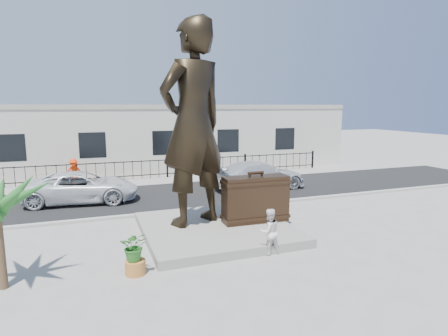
% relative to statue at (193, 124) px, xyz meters
% --- Properties ---
extents(ground, '(100.00, 100.00, 0.00)m').
position_rel_statue_xyz_m(ground, '(1.18, -1.99, -3.97)').
color(ground, '#9E9991').
rests_on(ground, ground).
extents(street, '(40.00, 7.00, 0.01)m').
position_rel_statue_xyz_m(street, '(1.18, 6.01, -3.97)').
color(street, black).
rests_on(street, ground).
extents(curb, '(40.00, 0.25, 0.12)m').
position_rel_statue_xyz_m(curb, '(1.18, 2.51, -3.91)').
color(curb, '#A5A399').
rests_on(curb, ground).
extents(far_sidewalk, '(40.00, 2.50, 0.02)m').
position_rel_statue_xyz_m(far_sidewalk, '(1.18, 10.01, -3.96)').
color(far_sidewalk, '#9E9991').
rests_on(far_sidewalk, ground).
extents(plinth, '(5.20, 5.20, 0.30)m').
position_rel_statue_xyz_m(plinth, '(0.68, -0.49, -3.82)').
color(plinth, gray).
rests_on(plinth, ground).
extents(fence, '(22.00, 0.10, 1.20)m').
position_rel_statue_xyz_m(fence, '(1.18, 10.81, -3.37)').
color(fence, black).
rests_on(fence, ground).
extents(building, '(28.00, 7.00, 4.40)m').
position_rel_statue_xyz_m(building, '(1.18, 15.01, -1.77)').
color(building, silver).
rests_on(building, ground).
extents(statue, '(3.15, 2.65, 7.35)m').
position_rel_statue_xyz_m(statue, '(0.00, 0.00, 0.00)').
color(statue, black).
rests_on(statue, plinth).
extents(suitcase, '(2.48, 0.86, 1.73)m').
position_rel_statue_xyz_m(suitcase, '(2.21, -0.62, -2.81)').
color(suitcase, '#312114').
rests_on(suitcase, plinth).
extents(tourist, '(0.75, 0.60, 1.46)m').
position_rel_statue_xyz_m(tourist, '(1.59, -2.98, -3.24)').
color(tourist, white).
rests_on(tourist, ground).
extents(car_white, '(5.53, 3.03, 1.47)m').
position_rel_statue_xyz_m(car_white, '(-3.98, 5.89, -3.23)').
color(car_white, silver).
rests_on(car_white, street).
extents(car_silver, '(5.38, 2.40, 1.53)m').
position_rel_statue_xyz_m(car_silver, '(5.35, 5.66, -3.20)').
color(car_silver, '#BABCBF').
rests_on(car_silver, street).
extents(worker, '(1.01, 0.58, 1.55)m').
position_rel_statue_xyz_m(worker, '(-4.44, 10.32, -3.18)').
color(worker, '#FF3D0D').
rests_on(worker, far_sidewalk).
extents(palm_tree, '(1.80, 1.80, 3.20)m').
position_rel_statue_xyz_m(palm_tree, '(-5.78, -2.69, -3.97)').
color(palm_tree, '#1F571F').
rests_on(palm_tree, ground).
extents(planter, '(0.56, 0.56, 0.40)m').
position_rel_statue_xyz_m(planter, '(-2.52, -3.01, -3.77)').
color(planter, '#C17433').
rests_on(planter, ground).
extents(shrub, '(0.86, 0.78, 0.83)m').
position_rel_statue_xyz_m(shrub, '(-2.52, -3.01, -3.16)').
color(shrub, '#2B6E23').
rests_on(shrub, planter).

